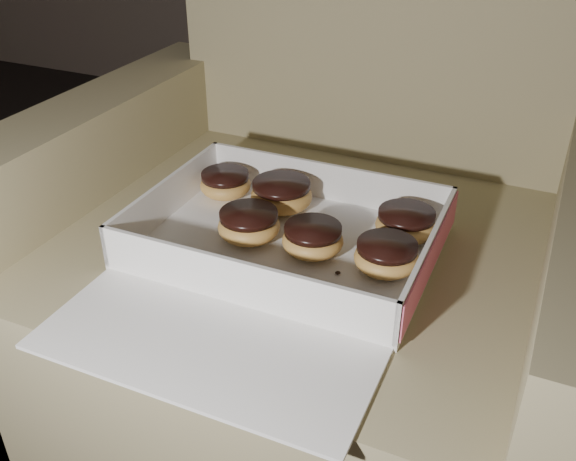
% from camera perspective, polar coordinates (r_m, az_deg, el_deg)
% --- Properties ---
extents(armchair, '(0.86, 0.73, 0.90)m').
position_cam_1_polar(armchair, '(1.02, 2.89, -4.07)').
color(armchair, '#95885F').
rests_on(armchair, floor).
extents(bakery_box, '(0.39, 0.45, 0.07)m').
position_cam_1_polar(bakery_box, '(0.83, -0.94, -2.24)').
color(bakery_box, white).
rests_on(bakery_box, armchair).
extents(donut_a, '(0.08, 0.08, 0.04)m').
position_cam_1_polar(donut_a, '(0.83, 2.22, -0.75)').
color(donut_a, '#E4AD4F').
rests_on(donut_a, bakery_box).
extents(donut_b, '(0.08, 0.08, 0.04)m').
position_cam_1_polar(donut_b, '(0.86, -3.50, 0.54)').
color(donut_b, '#E4AD4F').
rests_on(donut_b, bakery_box).
extents(donut_c, '(0.09, 0.09, 0.05)m').
position_cam_1_polar(donut_c, '(0.93, -0.59, 3.21)').
color(donut_c, '#E4AD4F').
rests_on(donut_c, bakery_box).
extents(donut_d, '(0.08, 0.08, 0.04)m').
position_cam_1_polar(donut_d, '(0.98, -5.58, 4.18)').
color(donut_d, '#E4AD4F').
rests_on(donut_d, bakery_box).
extents(donut_e, '(0.08, 0.08, 0.04)m').
position_cam_1_polar(donut_e, '(0.88, 10.42, 0.60)').
color(donut_e, '#E4AD4F').
rests_on(donut_e, bakery_box).
extents(donut_f, '(0.08, 0.08, 0.04)m').
position_cam_1_polar(donut_f, '(0.81, 8.74, -2.26)').
color(donut_f, '#E4AD4F').
rests_on(donut_f, bakery_box).
extents(crumb_a, '(0.01, 0.01, 0.00)m').
position_cam_1_polar(crumb_a, '(0.80, 9.39, -4.21)').
color(crumb_a, black).
rests_on(crumb_a, bakery_box).
extents(crumb_b, '(0.01, 0.01, 0.00)m').
position_cam_1_polar(crumb_b, '(0.85, -10.39, -2.17)').
color(crumb_b, black).
rests_on(crumb_b, bakery_box).
extents(crumb_c, '(0.01, 0.01, 0.00)m').
position_cam_1_polar(crumb_c, '(0.81, 4.45, -3.77)').
color(crumb_c, black).
rests_on(crumb_c, bakery_box).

